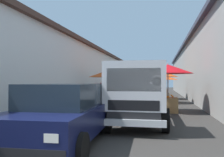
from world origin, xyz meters
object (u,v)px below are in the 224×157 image
at_px(hatchback_car, 63,113).
at_px(fruit_stall_mid_lane, 164,81).
at_px(fruit_stall_near_left, 162,79).
at_px(vendor_by_crates, 148,88).
at_px(fruit_stall_far_left, 124,80).
at_px(parked_scooter, 104,95).
at_px(fruit_stall_near_right, 168,74).
at_px(delivery_truck, 138,96).
at_px(fruit_stall_far_right, 109,76).
at_px(vendor_in_shade, 103,88).

bearing_deg(hatchback_car, fruit_stall_mid_lane, -9.61).
bearing_deg(fruit_stall_near_left, vendor_by_crates, 32.12).
height_order(fruit_stall_near_left, fruit_stall_mid_lane, fruit_stall_near_left).
distance_m(fruit_stall_far_left, fruit_stall_mid_lane, 3.42).
height_order(fruit_stall_near_left, parked_scooter, fruit_stall_near_left).
height_order(fruit_stall_near_right, fruit_stall_mid_lane, fruit_stall_near_right).
distance_m(fruit_stall_far_left, hatchback_car, 14.96).
height_order(fruit_stall_mid_lane, delivery_truck, fruit_stall_mid_lane).
bearing_deg(fruit_stall_far_left, vendor_by_crates, -130.31).
height_order(fruit_stall_mid_lane, vendor_by_crates, fruit_stall_mid_lane).
bearing_deg(fruit_stall_far_left, fruit_stall_far_right, 178.11).
bearing_deg(parked_scooter, vendor_in_shade, 22.46).
xyz_separation_m(fruit_stall_far_right, vendor_in_shade, (3.53, 1.32, -0.90)).
distance_m(fruit_stall_far_right, fruit_stall_near_left, 3.88).
xyz_separation_m(fruit_stall_mid_lane, hatchback_car, (-15.17, 2.57, -0.84)).
xyz_separation_m(fruit_stall_far_right, parked_scooter, (2.60, 0.93, -1.39)).
bearing_deg(fruit_stall_near_left, fruit_stall_far_right, 118.18).
height_order(fruit_stall_near_right, fruit_stall_near_left, fruit_stall_near_right).
bearing_deg(parked_scooter, fruit_stall_near_right, -140.48).
bearing_deg(hatchback_car, vendor_by_crates, -5.83).
bearing_deg(vendor_in_shade, fruit_stall_far_left, -38.99).
distance_m(fruit_stall_far_right, fruit_stall_near_right, 4.79).
relative_size(fruit_stall_far_right, vendor_in_shade, 1.65).
distance_m(hatchback_car, vendor_by_crates, 13.14).
bearing_deg(vendor_in_shade, parked_scooter, -157.54).
relative_size(fruit_stall_far_right, parked_scooter, 1.58).
xyz_separation_m(fruit_stall_far_right, fruit_stall_far_left, (5.37, -0.18, -0.16)).
distance_m(vendor_in_shade, parked_scooter, 1.12).
height_order(fruit_stall_far_right, hatchback_car, fruit_stall_far_right).
relative_size(fruit_stall_far_left, hatchback_car, 0.57).
bearing_deg(fruit_stall_near_left, fruit_stall_near_right, -176.56).
height_order(fruit_stall_near_right, vendor_by_crates, fruit_stall_near_right).
bearing_deg(fruit_stall_far_right, fruit_stall_mid_lane, -32.42).
xyz_separation_m(fruit_stall_far_left, fruit_stall_near_left, (-3.54, -3.24, 0.04)).
xyz_separation_m(fruit_stall_far_left, delivery_truck, (-12.49, -2.41, -0.63)).
bearing_deg(fruit_stall_mid_lane, fruit_stall_far_right, 147.58).
relative_size(delivery_truck, vendor_in_shade, 3.04).
xyz_separation_m(fruit_stall_far_left, fruit_stall_near_right, (-8.40, -3.53, 0.23)).
distance_m(fruit_stall_near_right, vendor_by_crates, 6.76).
distance_m(hatchback_car, parked_scooter, 12.29).
distance_m(fruit_stall_far_right, parked_scooter, 3.09).
height_order(fruit_stall_far_right, vendor_by_crates, fruit_stall_far_right).
distance_m(fruit_stall_far_right, vendor_in_shade, 3.87).
distance_m(fruit_stall_mid_lane, parked_scooter, 5.56).
bearing_deg(delivery_truck, fruit_stall_far_right, 19.99).
xyz_separation_m(hatchback_car, delivery_truck, (2.41, -1.58, 0.30)).
bearing_deg(vendor_in_shade, fruit_stall_far_right, -159.52).
height_order(fruit_stall_far_right, delivery_truck, fruit_stall_far_right).
bearing_deg(fruit_stall_near_right, fruit_stall_mid_lane, 0.84).
relative_size(fruit_stall_far_left, delivery_truck, 0.46).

